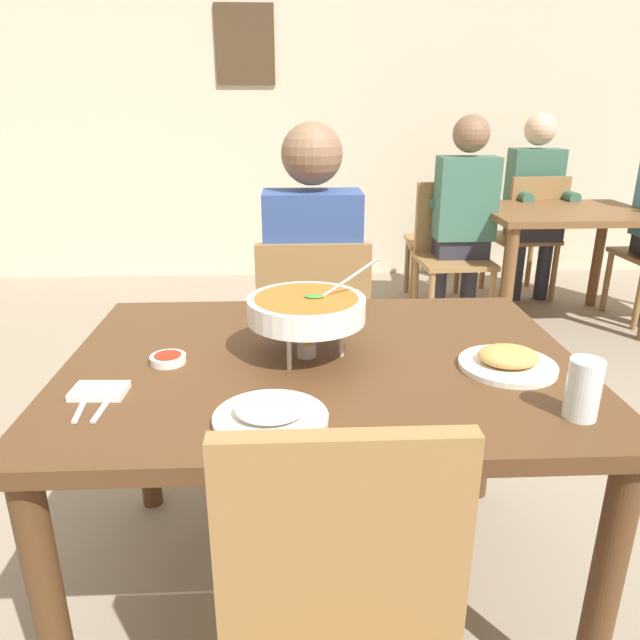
{
  "coord_description": "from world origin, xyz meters",
  "views": [
    {
      "loc": [
        -0.07,
        -1.41,
        1.37
      ],
      "look_at": [
        0.0,
        0.15,
        0.8
      ],
      "focal_mm": 33.29,
      "sensor_mm": 36.0,
      "label": 1
    }
  ],
  "objects_px": {
    "dining_table_far": "(562,231)",
    "chair_bg_left": "(528,230)",
    "rice_plate": "(270,413)",
    "chair_diner_main": "(313,335)",
    "diner_main": "(312,275)",
    "dining_table_main": "(323,393)",
    "sauce_dish": "(168,359)",
    "chair_bg_middle": "(451,246)",
    "curry_bowl": "(307,310)",
    "appetizer_plate": "(508,361)",
    "drink_glass": "(583,392)",
    "patron_bg_left": "(534,196)",
    "chair_bg_corner": "(452,232)",
    "patron_bg_middle": "(463,209)"
  },
  "relations": [
    {
      "from": "chair_diner_main",
      "to": "appetizer_plate",
      "type": "height_order",
      "value": "chair_diner_main"
    },
    {
      "from": "chair_diner_main",
      "to": "patron_bg_left",
      "type": "height_order",
      "value": "patron_bg_left"
    },
    {
      "from": "rice_plate",
      "to": "patron_bg_middle",
      "type": "height_order",
      "value": "patron_bg_middle"
    },
    {
      "from": "dining_table_main",
      "to": "sauce_dish",
      "type": "height_order",
      "value": "sauce_dish"
    },
    {
      "from": "appetizer_plate",
      "to": "chair_bg_corner",
      "type": "xyz_separation_m",
      "value": [
        0.6,
        2.8,
        -0.26
      ]
    },
    {
      "from": "drink_glass",
      "to": "chair_diner_main",
      "type": "bearing_deg",
      "value": 115.42
    },
    {
      "from": "curry_bowl",
      "to": "appetizer_plate",
      "type": "relative_size",
      "value": 1.39
    },
    {
      "from": "dining_table_main",
      "to": "curry_bowl",
      "type": "distance_m",
      "value": 0.23
    },
    {
      "from": "diner_main",
      "to": "appetizer_plate",
      "type": "height_order",
      "value": "diner_main"
    },
    {
      "from": "dining_table_main",
      "to": "curry_bowl",
      "type": "height_order",
      "value": "curry_bowl"
    },
    {
      "from": "dining_table_far",
      "to": "chair_bg_left",
      "type": "bearing_deg",
      "value": 90.72
    },
    {
      "from": "chair_diner_main",
      "to": "chair_bg_middle",
      "type": "relative_size",
      "value": 1.0
    },
    {
      "from": "rice_plate",
      "to": "chair_bg_corner",
      "type": "relative_size",
      "value": 0.27
    },
    {
      "from": "dining_table_main",
      "to": "chair_bg_corner",
      "type": "height_order",
      "value": "chair_bg_corner"
    },
    {
      "from": "sauce_dish",
      "to": "chair_bg_middle",
      "type": "xyz_separation_m",
      "value": [
        1.33,
        2.29,
        -0.25
      ]
    },
    {
      "from": "chair_bg_left",
      "to": "patron_bg_middle",
      "type": "xyz_separation_m",
      "value": [
        -0.63,
        -0.48,
        0.24
      ]
    },
    {
      "from": "patron_bg_left",
      "to": "patron_bg_middle",
      "type": "distance_m",
      "value": 0.86
    },
    {
      "from": "dining_table_far",
      "to": "chair_bg_corner",
      "type": "relative_size",
      "value": 1.11
    },
    {
      "from": "drink_glass",
      "to": "chair_bg_left",
      "type": "bearing_deg",
      "value": 70.35
    },
    {
      "from": "dining_table_main",
      "to": "drink_glass",
      "type": "relative_size",
      "value": 10.09
    },
    {
      "from": "rice_plate",
      "to": "drink_glass",
      "type": "xyz_separation_m",
      "value": [
        0.65,
        -0.01,
        0.04
      ]
    },
    {
      "from": "chair_bg_left",
      "to": "dining_table_far",
      "type": "bearing_deg",
      "value": -89.28
    },
    {
      "from": "chair_diner_main",
      "to": "patron_bg_middle",
      "type": "xyz_separation_m",
      "value": [
        0.99,
        1.49,
        0.24
      ]
    },
    {
      "from": "chair_diner_main",
      "to": "diner_main",
      "type": "xyz_separation_m",
      "value": [
        0.0,
        0.03,
        0.24
      ]
    },
    {
      "from": "dining_table_main",
      "to": "chair_diner_main",
      "type": "relative_size",
      "value": 1.46
    },
    {
      "from": "dining_table_main",
      "to": "sauce_dish",
      "type": "distance_m",
      "value": 0.41
    },
    {
      "from": "appetizer_plate",
      "to": "chair_bg_middle",
      "type": "relative_size",
      "value": 0.27
    },
    {
      "from": "dining_table_main",
      "to": "patron_bg_left",
      "type": "distance_m",
      "value": 3.26
    },
    {
      "from": "rice_plate",
      "to": "chair_bg_middle",
      "type": "height_order",
      "value": "chair_bg_middle"
    },
    {
      "from": "diner_main",
      "to": "chair_bg_corner",
      "type": "bearing_deg",
      "value": 61.05
    },
    {
      "from": "sauce_dish",
      "to": "dining_table_far",
      "type": "bearing_deg",
      "value": 47.84
    },
    {
      "from": "chair_diner_main",
      "to": "chair_bg_corner",
      "type": "xyz_separation_m",
      "value": [
        1.06,
        1.95,
        0.0
      ]
    },
    {
      "from": "chair_bg_left",
      "to": "patron_bg_middle",
      "type": "relative_size",
      "value": 0.69
    },
    {
      "from": "rice_plate",
      "to": "chair_bg_middle",
      "type": "bearing_deg",
      "value": 67.78
    },
    {
      "from": "diner_main",
      "to": "rice_plate",
      "type": "height_order",
      "value": "diner_main"
    },
    {
      "from": "chair_bg_middle",
      "to": "patron_bg_left",
      "type": "height_order",
      "value": "patron_bg_left"
    },
    {
      "from": "curry_bowl",
      "to": "drink_glass",
      "type": "xyz_separation_m",
      "value": [
        0.56,
        -0.34,
        -0.07
      ]
    },
    {
      "from": "chair_diner_main",
      "to": "rice_plate",
      "type": "height_order",
      "value": "chair_diner_main"
    },
    {
      "from": "rice_plate",
      "to": "chair_bg_left",
      "type": "distance_m",
      "value": 3.54
    },
    {
      "from": "diner_main",
      "to": "patron_bg_middle",
      "type": "relative_size",
      "value": 1.0
    },
    {
      "from": "rice_plate",
      "to": "appetizer_plate",
      "type": "xyz_separation_m",
      "value": [
        0.58,
        0.24,
        0.0
      ]
    },
    {
      "from": "patron_bg_left",
      "to": "chair_bg_corner",
      "type": "bearing_deg",
      "value": -171.54
    },
    {
      "from": "patron_bg_middle",
      "to": "chair_bg_middle",
      "type": "bearing_deg",
      "value": 163.9
    },
    {
      "from": "appetizer_plate",
      "to": "patron_bg_left",
      "type": "height_order",
      "value": "patron_bg_left"
    },
    {
      "from": "sauce_dish",
      "to": "patron_bg_left",
      "type": "height_order",
      "value": "patron_bg_left"
    },
    {
      "from": "curry_bowl",
      "to": "chair_bg_middle",
      "type": "bearing_deg",
      "value": 66.64
    },
    {
      "from": "sauce_dish",
      "to": "chair_bg_middle",
      "type": "distance_m",
      "value": 2.66
    },
    {
      "from": "chair_diner_main",
      "to": "patron_bg_middle",
      "type": "relative_size",
      "value": 0.69
    },
    {
      "from": "dining_table_main",
      "to": "appetizer_plate",
      "type": "xyz_separation_m",
      "value": [
        0.46,
        -0.09,
        0.12
      ]
    },
    {
      "from": "drink_glass",
      "to": "chair_bg_middle",
      "type": "relative_size",
      "value": 0.14
    }
  ]
}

